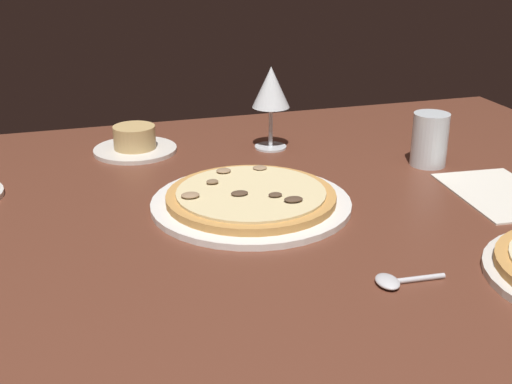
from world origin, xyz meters
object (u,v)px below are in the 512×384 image
(pizza_main, at_px, (251,199))
(water_glass, at_px, (429,142))
(ramekin_on_saucer, at_px, (135,142))
(spoon, at_px, (395,281))
(paper_menu, at_px, (500,194))
(wine_glass_far, at_px, (271,90))

(pizza_main, bearing_deg, water_glass, 14.56)
(ramekin_on_saucer, bearing_deg, spoon, -68.53)
(water_glass, height_order, spoon, water_glass)
(ramekin_on_saucer, distance_m, paper_menu, 0.67)
(water_glass, distance_m, spoon, 0.46)
(pizza_main, distance_m, water_glass, 0.38)
(paper_menu, bearing_deg, pizza_main, 174.54)
(pizza_main, relative_size, paper_menu, 1.45)
(wine_glass_far, xyz_separation_m, spoon, (-0.02, -0.55, -0.11))
(ramekin_on_saucer, height_order, spoon, ramekin_on_saucer)
(pizza_main, distance_m, wine_glass_far, 0.31)
(wine_glass_far, relative_size, paper_menu, 0.75)
(paper_menu, distance_m, spoon, 0.37)
(ramekin_on_saucer, bearing_deg, wine_glass_far, -11.34)
(ramekin_on_saucer, height_order, wine_glass_far, wine_glass_far)
(pizza_main, height_order, paper_menu, pizza_main)
(ramekin_on_saucer, height_order, paper_menu, ramekin_on_saucer)
(paper_menu, relative_size, spoon, 2.35)
(wine_glass_far, xyz_separation_m, paper_menu, (0.28, -0.34, -0.11))
(wine_glass_far, distance_m, spoon, 0.56)
(water_glass, bearing_deg, spoon, -124.85)
(water_glass, height_order, paper_menu, water_glass)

